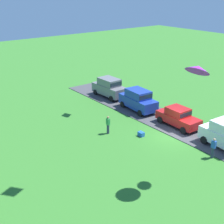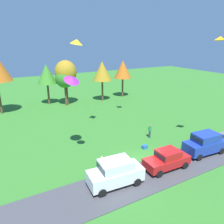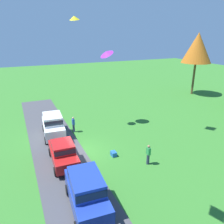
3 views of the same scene
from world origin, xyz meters
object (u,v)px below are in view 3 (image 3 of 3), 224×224
person_watching_sky (148,154)px  tree_far_right (197,48)px  cooler_box (114,154)px  kite_delta_low_drifter (74,18)px  kite_delta_mid_center (106,53)px  person_beside_suv (73,124)px  car_sedan_by_flagpole (63,152)px  car_suv_mid_row (86,191)px  car_suv_far_end (53,124)px

person_watching_sky → tree_far_right: size_ratio=0.17×
cooler_box → kite_delta_low_drifter: (-7.69, -0.74, 11.24)m
cooler_box → kite_delta_mid_center: size_ratio=0.37×
person_watching_sky → kite_delta_low_drifter: 14.78m
person_beside_suv → kite_delta_low_drifter: bearing=142.5°
car_sedan_by_flagpole → car_suv_mid_row: car_suv_mid_row is taller
tree_far_right → kite_delta_mid_center: 19.68m
car_suv_far_end → cooler_box: (6.07, 3.98, -1.10)m
car_suv_far_end → car_suv_mid_row: same height
car_suv_far_end → kite_delta_mid_center: kite_delta_mid_center is taller
cooler_box → kite_delta_mid_center: (-7.16, 2.41, 7.84)m
car_suv_mid_row → person_beside_suv: (-11.06, 2.12, -0.42)m
car_suv_mid_row → kite_delta_low_drifter: size_ratio=4.74×
person_watching_sky → kite_delta_mid_center: size_ratio=1.13×
kite_delta_low_drifter → tree_far_right: bearing=104.0°
person_watching_sky → cooler_box: size_ratio=3.05×
car_suv_far_end → cooler_box: size_ratio=8.44×
car_suv_far_end → person_watching_sky: bearing=35.7°
cooler_box → kite_delta_mid_center: bearing=161.4°
tree_far_right → car_suv_far_end: bearing=-74.3°
person_beside_suv → tree_far_right: 24.98m
car_suv_mid_row → person_watching_sky: size_ratio=2.77×
kite_delta_low_drifter → car_suv_far_end: bearing=-63.4°
person_beside_suv → tree_far_right: (-6.90, 23.00, 6.88)m
car_suv_mid_row → tree_far_right: size_ratio=0.46×
person_watching_sky → tree_far_right: (-15.42, 19.14, 6.88)m
person_watching_sky → cooler_box: person_watching_sky is taller
car_suv_mid_row → person_watching_sky: (-2.55, 5.99, -0.42)m
person_beside_suv → tree_far_right: size_ratio=0.17×
car_suv_mid_row → person_beside_suv: bearing=169.1°
person_watching_sky → car_suv_mid_row: bearing=-67.0°
kite_delta_mid_center → person_watching_sky: bearing=-2.4°
car_suv_mid_row → cooler_box: size_ratio=8.45×
car_sedan_by_flagpole → cooler_box: (0.62, 4.18, -0.84)m
car_sedan_by_flagpole → person_watching_sky: 6.84m
car_suv_far_end → car_suv_mid_row: 10.89m
person_watching_sky → person_beside_suv: 9.35m
tree_far_right → cooler_box: bearing=-58.1°
car_sedan_by_flagpole → car_suv_mid_row: (5.44, 0.21, 0.25)m
kite_delta_mid_center → kite_delta_low_drifter: (-0.53, -3.15, 3.40)m
person_beside_suv → kite_delta_low_drifter: 10.72m
car_sedan_by_flagpole → tree_far_right: 29.05m
car_sedan_by_flagpole → tree_far_right: size_ratio=0.44×
car_suv_far_end → tree_far_right: 26.90m
tree_far_right → person_watching_sky: bearing=-51.1°
tree_far_right → kite_delta_low_drifter: size_ratio=10.23×
car_suv_far_end → kite_delta_low_drifter: 10.78m
person_beside_suv → cooler_box: 6.55m
cooler_box → kite_delta_mid_center: 10.89m
tree_far_right → kite_delta_low_drifter: kite_delta_low_drifter is taller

